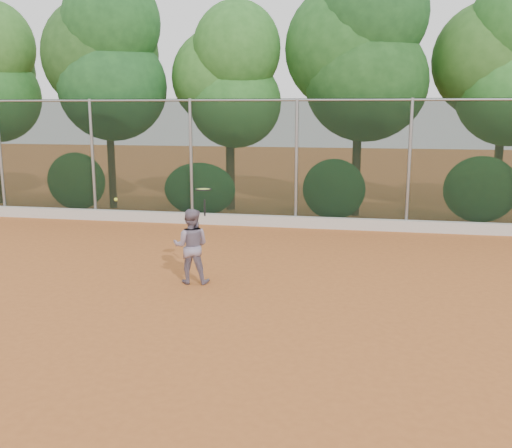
# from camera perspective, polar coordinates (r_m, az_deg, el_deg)

# --- Properties ---
(ground) EXTENTS (80.00, 80.00, 0.00)m
(ground) POSITION_cam_1_polar(r_m,az_deg,el_deg) (9.33, -1.15, -8.75)
(ground) COLOR #AD5D29
(ground) RESTS_ON ground
(concrete_curb) EXTENTS (24.00, 0.20, 0.30)m
(concrete_curb) POSITION_cam_1_polar(r_m,az_deg,el_deg) (15.80, 3.90, 0.21)
(concrete_curb) COLOR #BDB7AF
(concrete_curb) RESTS_ON ground
(tennis_player) EXTENTS (0.74, 0.61, 1.41)m
(tennis_player) POSITION_cam_1_polar(r_m,az_deg,el_deg) (10.71, -6.51, -2.21)
(tennis_player) COLOR slate
(tennis_player) RESTS_ON ground
(chainlink_fence) EXTENTS (24.09, 0.09, 3.50)m
(chainlink_fence) POSITION_cam_1_polar(r_m,az_deg,el_deg) (15.73, 4.06, 6.46)
(chainlink_fence) COLOR black
(chainlink_fence) RESTS_ON ground
(foliage_backdrop) EXTENTS (23.70, 3.63, 7.55)m
(foliage_backdrop) POSITION_cam_1_polar(r_m,az_deg,el_deg) (17.75, 3.13, 15.25)
(foliage_backdrop) COLOR #452D1A
(foliage_backdrop) RESTS_ON ground
(tennis_racket) EXTENTS (0.36, 0.36, 0.52)m
(tennis_racket) POSITION_cam_1_polar(r_m,az_deg,el_deg) (10.42, -5.27, 3.26)
(tennis_racket) COLOR black
(tennis_racket) RESTS_ON ground
(tennis_ball_in_flight) EXTENTS (0.07, 0.07, 0.07)m
(tennis_ball_in_flight) POSITION_cam_1_polar(r_m,az_deg,el_deg) (11.13, -13.84, 2.40)
(tennis_ball_in_flight) COLOR #CDD330
(tennis_ball_in_flight) RESTS_ON ground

